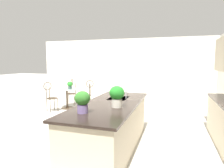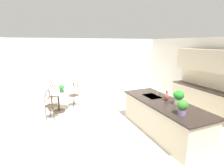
{
  "view_description": "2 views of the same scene",
  "coord_description": "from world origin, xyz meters",
  "px_view_note": "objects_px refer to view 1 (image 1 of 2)",
  "views": [
    {
      "loc": [
        3.88,
        2.02,
        1.73
      ],
      "look_at": [
        -1.61,
        0.27,
        1.07
      ],
      "focal_mm": 31.08,
      "sensor_mm": 36.0,
      "label": 1
    },
    {
      "loc": [
        3.82,
        -2.16,
        2.51
      ],
      "look_at": [
        -1.52,
        0.05,
        1.09
      ],
      "focal_mm": 27.06,
      "sensor_mm": 36.0,
      "label": 2
    }
  ],
  "objects_px": {
    "bistro_table": "(67,97)",
    "potted_plant_on_table": "(70,85)",
    "chair_by_island": "(87,92)",
    "potted_plant_counter_far": "(82,100)",
    "potted_plant_counter_near": "(117,95)",
    "vase_on_counter": "(117,97)",
    "chair_toward_desk": "(72,91)",
    "chair_near_window": "(50,95)"
  },
  "relations": [
    {
      "from": "potted_plant_on_table",
      "to": "potted_plant_counter_far",
      "type": "relative_size",
      "value": 0.78
    },
    {
      "from": "bistro_table",
      "to": "potted_plant_counter_far",
      "type": "distance_m",
      "value": 4.31
    },
    {
      "from": "potted_plant_on_table",
      "to": "potted_plant_counter_near",
      "type": "distance_m",
      "value": 3.98
    },
    {
      "from": "potted_plant_counter_far",
      "to": "potted_plant_counter_near",
      "type": "xyz_separation_m",
      "value": [
        -0.55,
        0.41,
        0.02
      ]
    },
    {
      "from": "chair_toward_desk",
      "to": "potted_plant_counter_near",
      "type": "height_order",
      "value": "potted_plant_counter_near"
    },
    {
      "from": "chair_by_island",
      "to": "potted_plant_counter_far",
      "type": "distance_m",
      "value": 4.3
    },
    {
      "from": "potted_plant_on_table",
      "to": "potted_plant_counter_near",
      "type": "relative_size",
      "value": 0.72
    },
    {
      "from": "potted_plant_counter_far",
      "to": "vase_on_counter",
      "type": "bearing_deg",
      "value": 160.67
    },
    {
      "from": "chair_near_window",
      "to": "potted_plant_on_table",
      "type": "distance_m",
      "value": 0.79
    },
    {
      "from": "chair_toward_desk",
      "to": "potted_plant_counter_near",
      "type": "distance_m",
      "value": 4.69
    },
    {
      "from": "bistro_table",
      "to": "potted_plant_counter_near",
      "type": "distance_m",
      "value": 4.14
    },
    {
      "from": "chair_by_island",
      "to": "potted_plant_counter_near",
      "type": "height_order",
      "value": "potted_plant_counter_near"
    },
    {
      "from": "chair_by_island",
      "to": "chair_near_window",
      "type": "bearing_deg",
      "value": -45.67
    },
    {
      "from": "potted_plant_counter_near",
      "to": "potted_plant_on_table",
      "type": "bearing_deg",
      "value": -138.12
    },
    {
      "from": "bistro_table",
      "to": "chair_toward_desk",
      "type": "distance_m",
      "value": 0.66
    },
    {
      "from": "chair_by_island",
      "to": "potted_plant_counter_far",
      "type": "height_order",
      "value": "potted_plant_counter_far"
    },
    {
      "from": "chair_near_window",
      "to": "chair_toward_desk",
      "type": "height_order",
      "value": "same"
    },
    {
      "from": "chair_by_island",
      "to": "potted_plant_on_table",
      "type": "distance_m",
      "value": 0.73
    },
    {
      "from": "chair_toward_desk",
      "to": "vase_on_counter",
      "type": "distance_m",
      "value": 4.35
    },
    {
      "from": "chair_near_window",
      "to": "vase_on_counter",
      "type": "bearing_deg",
      "value": 55.75
    },
    {
      "from": "potted_plant_on_table",
      "to": "chair_toward_desk",
      "type": "bearing_deg",
      "value": -155.34
    },
    {
      "from": "potted_plant_on_table",
      "to": "potted_plant_counter_far",
      "type": "distance_m",
      "value": 4.17
    },
    {
      "from": "chair_near_window",
      "to": "vase_on_counter",
      "type": "height_order",
      "value": "vase_on_counter"
    },
    {
      "from": "chair_toward_desk",
      "to": "potted_plant_counter_far",
      "type": "height_order",
      "value": "potted_plant_counter_far"
    },
    {
      "from": "vase_on_counter",
      "to": "chair_by_island",
      "type": "bearing_deg",
      "value": -145.8
    },
    {
      "from": "chair_near_window",
      "to": "vase_on_counter",
      "type": "relative_size",
      "value": 3.62
    },
    {
      "from": "potted_plant_on_table",
      "to": "potted_plant_counter_far",
      "type": "height_order",
      "value": "potted_plant_counter_far"
    },
    {
      "from": "bistro_table",
      "to": "potted_plant_counter_far",
      "type": "relative_size",
      "value": 2.28
    },
    {
      "from": "bistro_table",
      "to": "vase_on_counter",
      "type": "height_order",
      "value": "vase_on_counter"
    },
    {
      "from": "bistro_table",
      "to": "potted_plant_on_table",
      "type": "distance_m",
      "value": 0.47
    },
    {
      "from": "chair_toward_desk",
      "to": "vase_on_counter",
      "type": "height_order",
      "value": "vase_on_counter"
    },
    {
      "from": "bistro_table",
      "to": "potted_plant_counter_far",
      "type": "bearing_deg",
      "value": 34.07
    },
    {
      "from": "potted_plant_on_table",
      "to": "vase_on_counter",
      "type": "xyz_separation_m",
      "value": [
        2.61,
        2.56,
        0.13
      ]
    },
    {
      "from": "potted_plant_counter_far",
      "to": "bistro_table",
      "type": "bearing_deg",
      "value": -145.93
    },
    {
      "from": "bistro_table",
      "to": "chair_toward_desk",
      "type": "xyz_separation_m",
      "value": [
        -0.62,
        -0.15,
        0.13
      ]
    },
    {
      "from": "chair_toward_desk",
      "to": "potted_plant_counter_near",
      "type": "relative_size",
      "value": 2.72
    },
    {
      "from": "potted_plant_counter_near",
      "to": "vase_on_counter",
      "type": "bearing_deg",
      "value": -165.1
    },
    {
      "from": "vase_on_counter",
      "to": "potted_plant_counter_near",
      "type": "bearing_deg",
      "value": 14.9
    },
    {
      "from": "bistro_table",
      "to": "chair_near_window",
      "type": "relative_size",
      "value": 0.77
    },
    {
      "from": "potted_plant_on_table",
      "to": "bistro_table",
      "type": "bearing_deg",
      "value": -96.54
    },
    {
      "from": "potted_plant_on_table",
      "to": "potted_plant_counter_near",
      "type": "xyz_separation_m",
      "value": [
        2.96,
        2.65,
        0.24
      ]
    },
    {
      "from": "bistro_table",
      "to": "chair_by_island",
      "type": "xyz_separation_m",
      "value": [
        -0.38,
        0.66,
        0.13
      ]
    }
  ]
}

